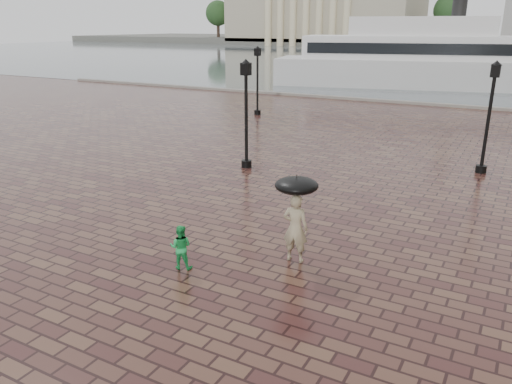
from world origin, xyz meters
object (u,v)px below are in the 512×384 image
adult_pedestrian (295,228)px  ferry_near (418,59)px  street_lamps (317,99)px  child_pedestrian (181,247)px

adult_pedestrian → ferry_near: bearing=-87.4°
street_lamps → child_pedestrian: (2.26, -14.34, -1.75)m
child_pedestrian → ferry_near: 43.07m
street_lamps → adult_pedestrian: 13.47m
adult_pedestrian → child_pedestrian: (-2.34, -1.76, -0.34)m
adult_pedestrian → ferry_near: size_ratio=0.06×
street_lamps → adult_pedestrian: (4.60, -12.58, -1.41)m
child_pedestrian → ferry_near: (-3.25, 42.90, 2.14)m
ferry_near → adult_pedestrian: bearing=-95.1°
adult_pedestrian → ferry_near: (-5.59, 41.13, 1.80)m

